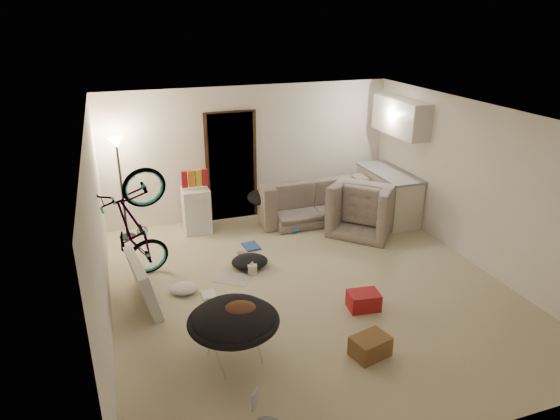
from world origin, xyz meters
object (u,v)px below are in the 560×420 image
object	(u,v)px
mini_fridge	(196,210)
tv_box	(143,283)
floor_lamp	(119,167)
drink_case_a	(370,346)
armchair	(366,211)
juicer	(252,268)
sofa	(310,203)
bicycle	(138,251)
drink_case_b	(364,301)
kitchen_counter	(388,195)
saucer_chair	(234,328)

from	to	relation	value
mini_fridge	tv_box	bearing A→B (deg)	-116.36
floor_lamp	drink_case_a	distance (m)	5.11
armchair	juicer	bearing A→B (deg)	65.79
sofa	juicer	bearing A→B (deg)	46.64
floor_lamp	tv_box	world-z (taller)	floor_lamp
bicycle	drink_case_b	bearing A→B (deg)	-131.69
drink_case_a	juicer	world-z (taller)	drink_case_a
kitchen_counter	juicer	distance (m)	3.39
floor_lamp	drink_case_b	distance (m)	4.60
armchair	saucer_chair	bearing A→B (deg)	86.31
sofa	armchair	xyz separation A→B (m)	(0.76, -0.84, 0.05)
mini_fridge	juicer	distance (m)	1.97
armchair	juicer	size ratio (longest dim) A/B	5.13
tv_box	juicer	world-z (taller)	tv_box
bicycle	juicer	bearing A→B (deg)	-112.06
floor_lamp	drink_case_b	xyz separation A→B (m)	(2.88, -3.39, -1.19)
drink_case_a	kitchen_counter	bearing A→B (deg)	43.91
floor_lamp	bicycle	world-z (taller)	floor_lamp
bicycle	drink_case_b	world-z (taller)	bicycle
armchair	bicycle	size ratio (longest dim) A/B	0.60
mini_fridge	juicer	world-z (taller)	mini_fridge
kitchen_counter	saucer_chair	bearing A→B (deg)	-140.10
tv_box	bicycle	bearing A→B (deg)	82.30
drink_case_b	kitchen_counter	bearing A→B (deg)	61.76
kitchen_counter	bicycle	xyz separation A→B (m)	(-4.73, -0.95, 0.03)
sofa	mini_fridge	bearing A→B (deg)	-2.91
armchair	saucer_chair	xyz separation A→B (m)	(-3.18, -2.83, 0.09)
kitchen_counter	bicycle	size ratio (longest dim) A/B	0.84
mini_fridge	drink_case_b	size ratio (longest dim) A/B	1.95
mini_fridge	armchair	bearing A→B (deg)	-17.44
bicycle	tv_box	bearing A→B (deg)	171.14
armchair	drink_case_a	world-z (taller)	armchair
saucer_chair	mini_fridge	bearing A→B (deg)	86.19
saucer_chair	tv_box	world-z (taller)	saucer_chair
armchair	sofa	bearing A→B (deg)	-3.07
mini_fridge	tv_box	distance (m)	2.51
floor_lamp	mini_fridge	size ratio (longest dim) A/B	2.25
mini_fridge	saucer_chair	world-z (taller)	mini_fridge
floor_lamp	drink_case_a	size ratio (longest dim) A/B	4.21
armchair	mini_fridge	distance (m)	3.08
drink_case_a	floor_lamp	bearing A→B (deg)	106.67
floor_lamp	juicer	bearing A→B (deg)	-48.83
floor_lamp	bicycle	size ratio (longest dim) A/B	1.01
drink_case_a	armchair	bearing A→B (deg)	49.46
tv_box	juicer	xyz separation A→B (m)	(1.63, 0.36, -0.26)
kitchen_counter	drink_case_b	world-z (taller)	kitchen_counter
kitchen_counter	drink_case_a	size ratio (longest dim) A/B	3.49
floor_lamp	juicer	size ratio (longest dim) A/B	8.60
tv_box	drink_case_a	distance (m)	3.09
saucer_chair	juicer	world-z (taller)	saucer_chair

